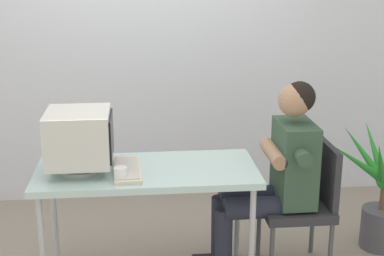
# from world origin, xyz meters

# --- Properties ---
(wall_back) EXTENTS (8.00, 0.10, 3.00)m
(wall_back) POSITION_xyz_m (0.30, 1.40, 1.50)
(wall_back) COLOR silver
(wall_back) RESTS_ON ground_plane
(desk) EXTENTS (1.35, 0.61, 0.76)m
(desk) POSITION_xyz_m (0.00, 0.00, 0.70)
(desk) COLOR #B7B7BC
(desk) RESTS_ON ground_plane
(crt_monitor) EXTENTS (0.38, 0.39, 0.37)m
(crt_monitor) POSITION_xyz_m (-0.39, 0.00, 0.97)
(crt_monitor) COLOR silver
(crt_monitor) RESTS_ON desk
(keyboard) EXTENTS (0.17, 0.45, 0.03)m
(keyboard) POSITION_xyz_m (-0.12, -0.04, 0.77)
(keyboard) COLOR beige
(keyboard) RESTS_ON desk
(office_chair) EXTENTS (0.44, 0.44, 0.86)m
(office_chair) POSITION_xyz_m (1.02, 0.04, 0.49)
(office_chair) COLOR #4C4C51
(office_chair) RESTS_ON ground_plane
(person_seated) EXTENTS (0.75, 0.58, 1.27)m
(person_seated) POSITION_xyz_m (0.81, 0.04, 0.69)
(person_seated) COLOR #334C38
(person_seated) RESTS_ON ground_plane
(potted_plant) EXTENTS (0.83, 0.67, 0.89)m
(potted_plant) POSITION_xyz_m (1.65, 0.26, 0.42)
(potted_plant) COLOR #4C4C51
(potted_plant) RESTS_ON ground_plane
(desk_mug) EXTENTS (0.08, 0.09, 0.09)m
(desk_mug) POSITION_xyz_m (-0.15, -0.19, 0.80)
(desk_mug) COLOR white
(desk_mug) RESTS_ON desk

